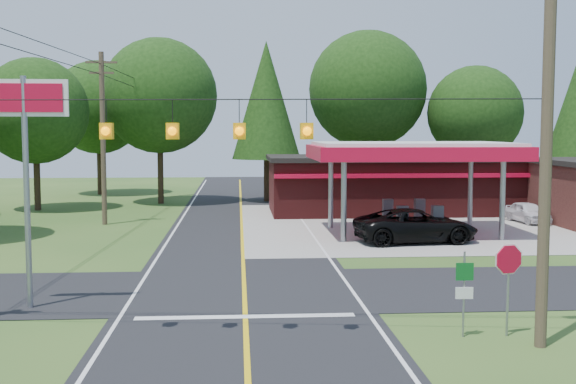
{
  "coord_description": "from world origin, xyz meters",
  "views": [
    {
      "loc": [
        -0.19,
        -24.54,
        5.53
      ],
      "look_at": [
        2.0,
        7.0,
        2.8
      ],
      "focal_mm": 45.0,
      "sensor_mm": 36.0,
      "label": 1
    }
  ],
  "objects": [
    {
      "name": "utility_pole_near_right",
      "position": [
        7.5,
        -7.0,
        5.96
      ],
      "size": [
        1.8,
        0.3,
        11.5
      ],
      "color": "#473828",
      "rests_on": "ground"
    },
    {
      "name": "main_highway",
      "position": [
        0.0,
        0.0,
        0.01
      ],
      "size": [
        8.0,
        120.0,
        0.02
      ],
      "primitive_type": "cube",
      "color": "black",
      "rests_on": "ground"
    },
    {
      "name": "convenience_store",
      "position": [
        10.0,
        22.98,
        1.92
      ],
      "size": [
        16.4,
        7.55,
        3.8
      ],
      "color": "#501617",
      "rests_on": "ground"
    },
    {
      "name": "utility_pole_far_left",
      "position": [
        -8.0,
        18.0,
        5.2
      ],
      "size": [
        1.8,
        0.3,
        10.0
      ],
      "color": "#473828",
      "rests_on": "ground"
    },
    {
      "name": "overhead_beacons",
      "position": [
        -1.0,
        -6.0,
        6.21
      ],
      "size": [
        17.04,
        2.04,
        1.03
      ],
      "color": "black",
      "rests_on": "ground"
    },
    {
      "name": "utility_pole_north",
      "position": [
        -6.5,
        35.0,
        4.75
      ],
      "size": [
        0.3,
        0.3,
        9.5
      ],
      "color": "#473828",
      "rests_on": "ground"
    },
    {
      "name": "treeline_backdrop",
      "position": [
        0.82,
        24.01,
        7.49
      ],
      "size": [
        70.27,
        51.59,
        13.3
      ],
      "color": "#332316",
      "rests_on": "ground"
    },
    {
      "name": "lane_center_yellow",
      "position": [
        0.0,
        0.0,
        0.03
      ],
      "size": [
        0.15,
        110.0,
        0.0
      ],
      "primitive_type": "cube",
      "color": "yellow",
      "rests_on": "main_highway"
    },
    {
      "name": "big_stop_sign",
      "position": [
        -6.67,
        -2.01,
        5.36
      ],
      "size": [
        2.66,
        0.18,
        7.16
      ],
      "color": "gray",
      "rests_on": "ground"
    },
    {
      "name": "sedan_car",
      "position": [
        17.0,
        17.0,
        0.62
      ],
      "size": [
        4.04,
        4.04,
        1.23
      ],
      "primitive_type": "imported",
      "rotation": [
        0.0,
        0.0,
        0.12
      ],
      "color": "white",
      "rests_on": "ground"
    },
    {
      "name": "octagonal_stop_sign",
      "position": [
        7.0,
        -6.01,
        1.89
      ],
      "size": [
        0.86,
        0.27,
        2.53
      ],
      "color": "gray",
      "rests_on": "ground"
    },
    {
      "name": "route_sign_post",
      "position": [
        5.8,
        -6.02,
        1.38
      ],
      "size": [
        0.47,
        0.09,
        2.31
      ],
      "color": "gray",
      "rests_on": "ground"
    },
    {
      "name": "ground",
      "position": [
        0.0,
        0.0,
        0.0
      ],
      "size": [
        120.0,
        120.0,
        0.0
      ],
      "primitive_type": "plane",
      "color": "#2A4F1C",
      "rests_on": "ground"
    },
    {
      "name": "cross_road",
      "position": [
        0.0,
        0.0,
        0.01
      ],
      "size": [
        70.0,
        7.0,
        0.02
      ],
      "primitive_type": "cube",
      "color": "black",
      "rests_on": "ground"
    },
    {
      "name": "gas_canopy",
      "position": [
        9.0,
        13.0,
        4.27
      ],
      "size": [
        10.6,
        7.4,
        4.88
      ],
      "color": "gray",
      "rests_on": "ground"
    },
    {
      "name": "suv_car",
      "position": [
        8.5,
        10.0,
        0.83
      ],
      "size": [
        6.59,
        6.59,
        1.66
      ],
      "primitive_type": "imported",
      "rotation": [
        0.0,
        0.0,
        1.68
      ],
      "color": "black",
      "rests_on": "ground"
    }
  ]
}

